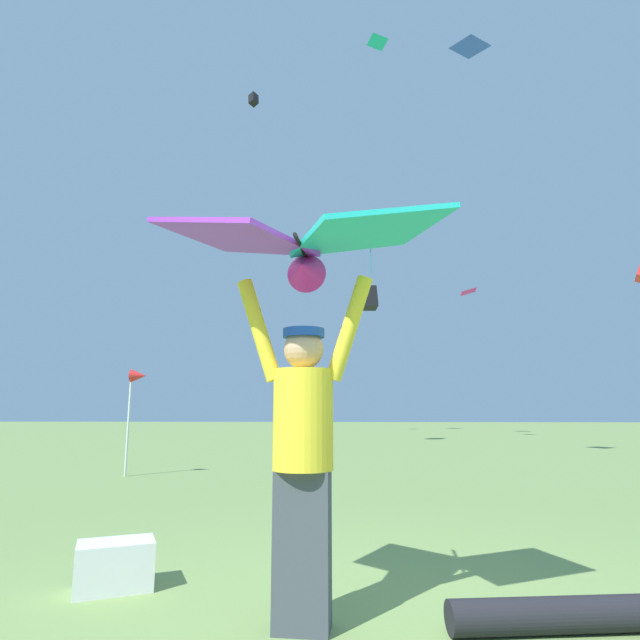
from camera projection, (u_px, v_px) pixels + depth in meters
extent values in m
cube|color=#424751|center=(303.00, 549.00, 2.79)|extent=(0.31, 0.22, 0.82)
cylinder|color=yellow|center=(303.00, 419.00, 2.91)|extent=(0.36, 0.36, 0.56)
sphere|color=tan|center=(304.00, 349.00, 2.98)|extent=(0.23, 0.23, 0.23)
cylinder|color=#1E47AD|center=(304.00, 333.00, 3.00)|extent=(0.26, 0.26, 0.05)
cylinder|color=yellow|center=(349.00, 328.00, 2.97)|extent=(0.28, 0.11, 0.62)
cylinder|color=yellow|center=(259.00, 330.00, 3.03)|extent=(0.28, 0.11, 0.62)
cylinder|color=black|center=(304.00, 253.00, 3.08)|extent=(0.07, 0.66, 0.02)
cube|color=#19B2AD|center=(370.00, 232.00, 2.95)|extent=(0.97, 0.90, 0.19)
cube|color=purple|center=(236.00, 237.00, 3.05)|extent=(1.00, 0.96, 0.19)
cone|color=#DB2393|center=(304.00, 269.00, 3.07)|extent=(0.25, 0.21, 0.24)
pyramid|color=blue|center=(470.00, 45.00, 12.53)|extent=(0.83, 0.83, 0.20)
pyramid|color=#DB2393|center=(468.00, 291.00, 28.00)|extent=(1.16, 1.18, 0.38)
cube|color=black|center=(369.00, 298.00, 20.13)|extent=(0.67, 0.78, 0.96)
cone|color=#19B2AD|center=(371.00, 243.00, 31.87)|extent=(1.44, 1.37, 1.36)
cylinder|color=#117C79|center=(371.00, 261.00, 31.67)|extent=(0.05, 0.05, 1.49)
pyramid|color=#19B2AD|center=(378.00, 41.00, 20.09)|extent=(0.87, 0.88, 0.23)
cube|color=black|center=(253.00, 99.00, 27.81)|extent=(0.61, 0.70, 0.77)
cube|color=silver|center=(115.00, 565.00, 3.37)|extent=(0.57, 0.50, 0.30)
cylinder|color=black|center=(569.00, 615.00, 2.70)|extent=(1.30, 0.35, 0.18)
cylinder|color=silver|center=(128.00, 422.00, 9.46)|extent=(0.04, 0.04, 1.93)
cone|color=red|center=(139.00, 376.00, 9.60)|extent=(0.28, 0.24, 0.24)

